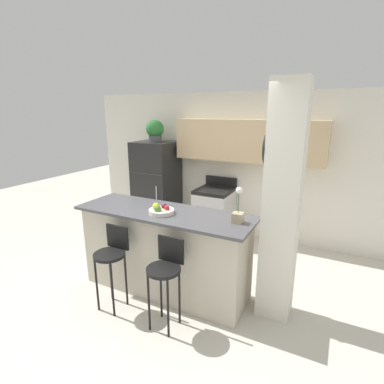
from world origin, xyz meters
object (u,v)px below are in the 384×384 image
Objects in this scene: refrigerator at (157,186)px; stove_range at (214,213)px; bar_stool_left at (112,255)px; bar_stool_right at (166,270)px; potted_plant_on_fridge at (155,130)px; orchid_vase at (238,212)px; fruit_bowl at (161,210)px.

stove_range is at bearing 2.29° from refrigerator.
stove_range reaches higher than bar_stool_left.
potted_plant_on_fridge is (-1.64, 2.32, 1.24)m from bar_stool_right.
orchid_vase is (2.20, -1.73, 0.35)m from refrigerator.
bar_stool_left is 2.47× the size of orchid_vase.
orchid_vase is at bearing -38.24° from potted_plant_on_fridge.
fruit_bowl reaches higher than bar_stool_right.
bar_stool_left is at bearing -155.19° from orchid_vase.
bar_stool_right is (0.45, -2.37, 0.19)m from stove_range.
bar_stool_right is (1.64, -2.32, -0.19)m from refrigerator.
orchid_vase reaches higher than fruit_bowl.
stove_range is at bearing 83.66° from bar_stool_left.
fruit_bowl is at bearing 126.25° from bar_stool_right.
bar_stool_right is 2.47× the size of orchid_vase.
potted_plant_on_fridge reaches higher than fruit_bowl.
fruit_bowl is at bearing -55.10° from potted_plant_on_fridge.
bar_stool_right is 3.10m from potted_plant_on_fridge.
orchid_vase is 1.32× the size of fruit_bowl.
bar_stool_left is (0.92, -2.32, -0.19)m from refrigerator.
potted_plant_on_fridge is 1.31× the size of fruit_bowl.
potted_plant_on_fridge is (-0.00, 0.00, 1.05)m from refrigerator.
bar_stool_left is 1.00× the size of bar_stool_right.
refrigerator is 1.73× the size of bar_stool_right.
bar_stool_right is (0.72, 0.00, 0.00)m from bar_stool_left.
orchid_vase is at bearing 7.97° from fruit_bowl.
potted_plant_on_fridge is at bearing 111.61° from bar_stool_left.
bar_stool_left is at bearing 180.00° from bar_stool_right.
refrigerator is 4.30× the size of potted_plant_on_fridge.
bar_stool_left is 2.79m from potted_plant_on_fridge.
bar_stool_left is 2.49× the size of potted_plant_on_fridge.
potted_plant_on_fridge is at bearing 116.62° from refrigerator.
stove_range is 3.58× the size of fruit_bowl.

